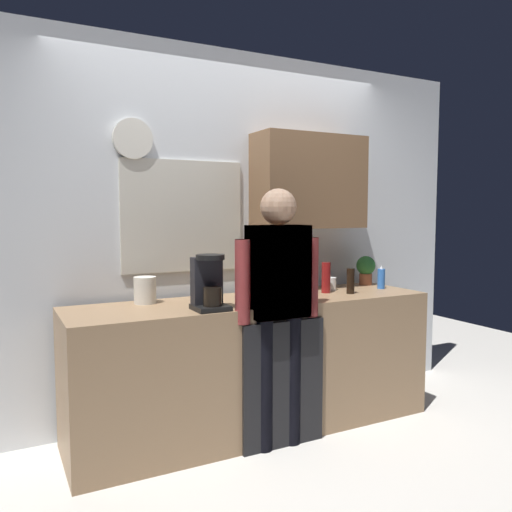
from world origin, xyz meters
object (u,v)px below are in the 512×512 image
(bottle_dark_sauce, at_px, (351,281))
(potted_plant, at_px, (366,268))
(person_at_sink, at_px, (278,296))
(cup_white_mug, at_px, (331,284))
(person_guest, at_px, (278,296))
(dish_soap, at_px, (381,278))
(bottle_red_vinegar, at_px, (326,278))
(bottle_clear_soda, at_px, (283,277))
(bottle_olive_oil, at_px, (271,285))
(storage_canister, at_px, (145,290))
(coffee_maker, at_px, (209,285))

(bottle_dark_sauce, height_order, potted_plant, potted_plant)
(bottle_dark_sauce, bearing_deg, person_at_sink, -163.71)
(cup_white_mug, bearing_deg, person_guest, -149.39)
(dish_soap, height_order, person_at_sink, person_at_sink)
(bottle_red_vinegar, distance_m, dish_soap, 0.49)
(bottle_dark_sauce, xyz_separation_m, person_at_sink, (-0.71, -0.21, -0.02))
(potted_plant, bearing_deg, bottle_clear_soda, -166.96)
(bottle_olive_oil, xyz_separation_m, dish_soap, (1.08, 0.23, -0.05))
(bottle_olive_oil, bearing_deg, bottle_red_vinegar, 23.38)
(bottle_red_vinegar, height_order, potted_plant, potted_plant)
(bottle_clear_soda, xyz_separation_m, cup_white_mug, (0.47, 0.10, -0.09))
(bottle_clear_soda, relative_size, bottle_red_vinegar, 1.27)
(potted_plant, bearing_deg, person_guest, -155.20)
(cup_white_mug, bearing_deg, bottle_clear_soda, -167.63)
(bottle_clear_soda, height_order, person_guest, person_guest)
(potted_plant, height_order, storage_canister, potted_plant)
(dish_soap, xyz_separation_m, storage_canister, (-1.75, 0.20, 0.01))
(bottle_olive_oil, relative_size, bottle_red_vinegar, 1.14)
(bottle_clear_soda, xyz_separation_m, potted_plant, (0.88, 0.20, -0.01))
(bottle_dark_sauce, xyz_separation_m, cup_white_mug, (-0.03, 0.20, -0.04))
(bottle_dark_sauce, xyz_separation_m, dish_soap, (0.35, 0.08, -0.01))
(coffee_maker, bearing_deg, bottle_olive_oil, -8.70)
(coffee_maker, bearing_deg, person_at_sink, -16.83)
(bottle_dark_sauce, bearing_deg, storage_canister, 168.67)
(person_at_sink, bearing_deg, person_guest, 0.00)
(dish_soap, bearing_deg, bottle_olive_oil, -167.97)
(coffee_maker, relative_size, bottle_dark_sauce, 1.83)
(coffee_maker, relative_size, bottle_olive_oil, 1.32)
(bottle_olive_oil, bearing_deg, storage_canister, 147.76)
(bottle_olive_oil, relative_size, dish_soap, 1.39)
(bottle_red_vinegar, xyz_separation_m, person_at_sink, (-0.58, -0.32, -0.04))
(cup_white_mug, bearing_deg, storage_canister, 176.43)
(person_at_sink, xyz_separation_m, person_guest, (0.00, 0.00, 0.00))
(bottle_olive_oil, relative_size, cup_white_mug, 2.63)
(cup_white_mug, distance_m, potted_plant, 0.43)
(coffee_maker, relative_size, storage_canister, 1.94)
(person_at_sink, bearing_deg, cup_white_mug, 26.68)
(bottle_dark_sauce, distance_m, person_at_sink, 0.74)
(person_guest, bearing_deg, bottle_olive_oil, -45.06)
(person_guest, bearing_deg, coffee_maker, 16.52)
(dish_soap, bearing_deg, bottle_dark_sauce, -166.61)
(cup_white_mug, xyz_separation_m, dish_soap, (0.38, -0.11, 0.03))
(storage_canister, relative_size, person_guest, 0.11)
(cup_white_mug, distance_m, person_at_sink, 0.79)
(potted_plant, distance_m, dish_soap, 0.22)
(bottle_red_vinegar, relative_size, person_at_sink, 0.14)
(bottle_dark_sauce, distance_m, storage_canister, 1.43)
(bottle_olive_oil, height_order, bottle_red_vinegar, bottle_olive_oil)
(coffee_maker, bearing_deg, storage_canister, 127.85)
(bottle_clear_soda, bearing_deg, bottle_olive_oil, -133.46)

